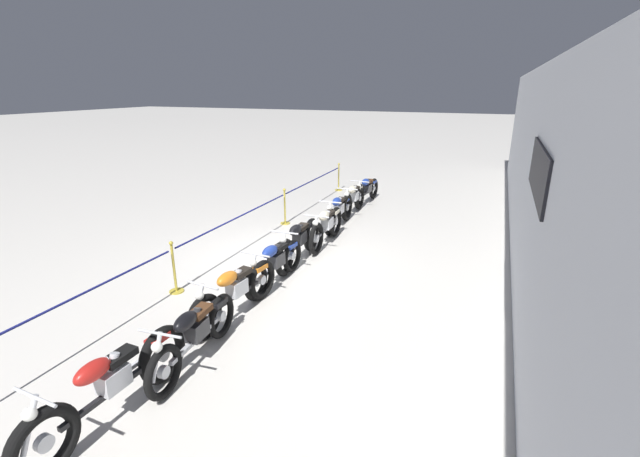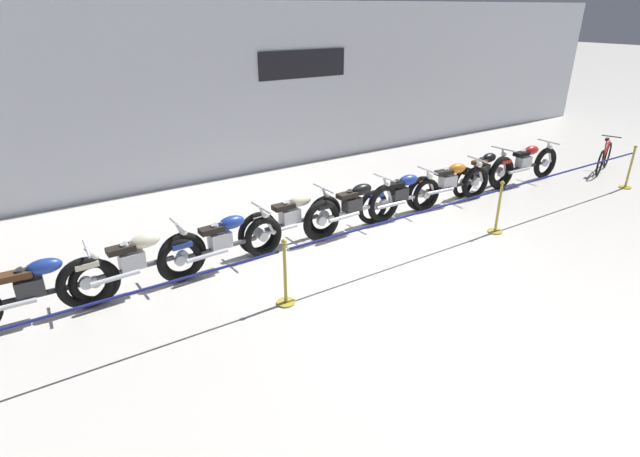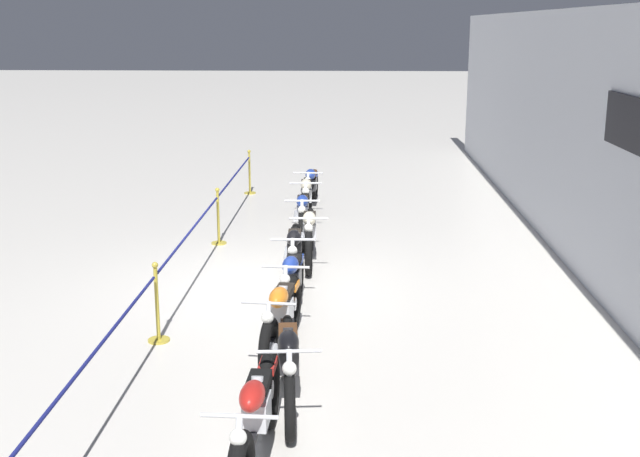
% 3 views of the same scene
% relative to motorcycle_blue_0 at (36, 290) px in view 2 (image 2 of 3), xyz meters
% --- Properties ---
extents(ground_plane, '(120.00, 120.00, 0.00)m').
position_rel_motorcycle_blue_0_xyz_m(ground_plane, '(5.49, -0.49, -0.46)').
color(ground_plane, silver).
extents(back_wall, '(28.00, 0.29, 4.20)m').
position_rel_motorcycle_blue_0_xyz_m(back_wall, '(5.49, 4.63, 1.64)').
color(back_wall, silver).
rests_on(back_wall, ground).
extents(motorcycle_blue_0, '(2.25, 0.62, 0.94)m').
position_rel_motorcycle_blue_0_xyz_m(motorcycle_blue_0, '(0.00, 0.00, 0.00)').
color(motorcycle_blue_0, black).
rests_on(motorcycle_blue_0, ground).
extents(motorcycle_cream_1, '(2.26, 0.62, 0.98)m').
position_rel_motorcycle_blue_0_xyz_m(motorcycle_cream_1, '(1.36, -0.03, 0.02)').
color(motorcycle_cream_1, black).
rests_on(motorcycle_cream_1, ground).
extents(motorcycle_blue_2, '(2.26, 0.62, 0.95)m').
position_rel_motorcycle_blue_0_xyz_m(motorcycle_blue_2, '(2.78, -0.02, 0.01)').
color(motorcycle_blue_2, black).
rests_on(motorcycle_blue_2, ground).
extents(motorcycle_cream_3, '(2.21, 0.62, 0.97)m').
position_rel_motorcycle_blue_0_xyz_m(motorcycle_cream_3, '(4.23, 0.19, 0.03)').
color(motorcycle_cream_3, black).
rests_on(motorcycle_cream_3, ground).
extents(motorcycle_black_4, '(2.36, 0.62, 0.98)m').
position_rel_motorcycle_blue_0_xyz_m(motorcycle_black_4, '(5.52, 0.03, 0.02)').
color(motorcycle_black_4, black).
rests_on(motorcycle_black_4, ground).
extents(motorcycle_blue_5, '(2.13, 0.62, 0.93)m').
position_rel_motorcycle_blue_0_xyz_m(motorcycle_blue_5, '(6.76, 0.08, 0.01)').
color(motorcycle_blue_5, black).
rests_on(motorcycle_blue_5, ground).
extents(motorcycle_orange_6, '(2.31, 0.62, 0.96)m').
position_rel_motorcycle_blue_0_xyz_m(motorcycle_orange_6, '(8.16, 0.06, 0.01)').
color(motorcycle_orange_6, black).
rests_on(motorcycle_orange_6, ground).
extents(motorcycle_black_7, '(2.18, 0.62, 0.94)m').
position_rel_motorcycle_blue_0_xyz_m(motorcycle_black_7, '(9.50, 0.25, 0.01)').
color(motorcycle_black_7, black).
rests_on(motorcycle_black_7, ground).
extents(motorcycle_red_8, '(2.45, 0.62, 0.98)m').
position_rel_motorcycle_blue_0_xyz_m(motorcycle_red_8, '(10.80, 0.06, 0.02)').
color(motorcycle_red_8, black).
rests_on(motorcycle_red_8, ground).
extents(bicycle, '(1.63, 0.68, 0.95)m').
position_rel_motorcycle_blue_0_xyz_m(bicycle, '(13.41, -0.49, -0.09)').
color(bicycle, black).
rests_on(bicycle, ground).
extents(stanchion_far_left, '(14.14, 0.28, 1.05)m').
position_rel_motorcycle_blue_0_xyz_m(stanchion_far_left, '(4.04, -1.55, 0.31)').
color(stanchion_far_left, gold).
rests_on(stanchion_far_left, ground).
extents(stanchion_mid_left, '(0.28, 0.28, 1.05)m').
position_rel_motorcycle_blue_0_xyz_m(stanchion_mid_left, '(3.08, -1.55, -0.10)').
color(stanchion_mid_left, gold).
rests_on(stanchion_mid_left, ground).
extents(stanchion_mid_right, '(0.28, 0.28, 1.05)m').
position_rel_motorcycle_blue_0_xyz_m(stanchion_mid_right, '(7.80, -1.55, -0.10)').
color(stanchion_mid_right, gold).
rests_on(stanchion_mid_right, ground).
extents(stanchion_far_right, '(0.28, 0.28, 1.05)m').
position_rel_motorcycle_blue_0_xyz_m(stanchion_far_right, '(12.62, -1.55, -0.10)').
color(stanchion_far_right, gold).
rests_on(stanchion_far_right, ground).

